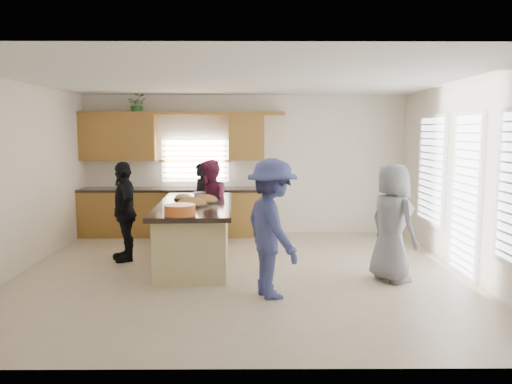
{
  "coord_description": "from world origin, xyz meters",
  "views": [
    {
      "loc": [
        0.17,
        -7.16,
        2.08
      ],
      "look_at": [
        0.22,
        0.43,
        1.15
      ],
      "focal_mm": 35.0,
      "sensor_mm": 36.0,
      "label": 1
    }
  ],
  "objects_px": {
    "island": "(195,234)",
    "woman_left_back": "(201,203)",
    "woman_left_front": "(124,211)",
    "woman_right_front": "(392,223)",
    "woman_right_back": "(272,228)",
    "woman_left_mid": "(210,205)",
    "salad_bowl": "(180,209)"
  },
  "relations": [
    {
      "from": "island",
      "to": "woman_left_back",
      "type": "xyz_separation_m",
      "value": [
        -0.05,
        1.49,
        0.29
      ]
    },
    {
      "from": "woman_left_front",
      "to": "woman_right_front",
      "type": "height_order",
      "value": "woman_right_front"
    },
    {
      "from": "woman_right_back",
      "to": "woman_right_front",
      "type": "height_order",
      "value": "woman_right_back"
    },
    {
      "from": "woman_left_mid",
      "to": "woman_right_back",
      "type": "bearing_deg",
      "value": 14.51
    },
    {
      "from": "woman_left_mid",
      "to": "woman_left_front",
      "type": "height_order",
      "value": "woman_left_front"
    },
    {
      "from": "salad_bowl",
      "to": "woman_left_mid",
      "type": "xyz_separation_m",
      "value": [
        0.23,
        2.01,
        -0.24
      ]
    },
    {
      "from": "woman_left_mid",
      "to": "woman_right_front",
      "type": "relative_size",
      "value": 0.97
    },
    {
      "from": "woman_left_back",
      "to": "woman_left_mid",
      "type": "distance_m",
      "value": 0.64
    },
    {
      "from": "woman_left_back",
      "to": "woman_left_mid",
      "type": "height_order",
      "value": "woman_left_mid"
    },
    {
      "from": "woman_left_front",
      "to": "woman_right_front",
      "type": "relative_size",
      "value": 0.98
    },
    {
      "from": "woman_left_mid",
      "to": "woman_left_front",
      "type": "bearing_deg",
      "value": -67.8
    },
    {
      "from": "island",
      "to": "woman_left_back",
      "type": "distance_m",
      "value": 1.52
    },
    {
      "from": "salad_bowl",
      "to": "woman_left_front",
      "type": "xyz_separation_m",
      "value": [
        -1.08,
        1.28,
        -0.23
      ]
    },
    {
      "from": "woman_left_back",
      "to": "woman_right_back",
      "type": "distance_m",
      "value": 3.37
    },
    {
      "from": "woman_left_back",
      "to": "salad_bowl",
      "type": "bearing_deg",
      "value": -22.43
    },
    {
      "from": "woman_left_back",
      "to": "woman_left_mid",
      "type": "xyz_separation_m",
      "value": [
        0.21,
        -0.6,
        0.05
      ]
    },
    {
      "from": "woman_right_back",
      "to": "woman_left_back",
      "type": "bearing_deg",
      "value": -1.35
    },
    {
      "from": "woman_left_back",
      "to": "woman_left_mid",
      "type": "relative_size",
      "value": 0.94
    },
    {
      "from": "salad_bowl",
      "to": "woman_right_back",
      "type": "bearing_deg",
      "value": -23.44
    },
    {
      "from": "island",
      "to": "woman_left_front",
      "type": "xyz_separation_m",
      "value": [
        -1.15,
        0.16,
        0.35
      ]
    },
    {
      "from": "woman_right_front",
      "to": "woman_right_back",
      "type": "bearing_deg",
      "value": 85.22
    },
    {
      "from": "woman_left_mid",
      "to": "woman_left_front",
      "type": "relative_size",
      "value": 0.99
    },
    {
      "from": "woman_left_front",
      "to": "woman_right_back",
      "type": "distance_m",
      "value": 2.93
    },
    {
      "from": "woman_left_back",
      "to": "island",
      "type": "bearing_deg",
      "value": -19.95
    },
    {
      "from": "salad_bowl",
      "to": "woman_left_front",
      "type": "height_order",
      "value": "woman_left_front"
    },
    {
      "from": "woman_left_mid",
      "to": "woman_right_back",
      "type": "xyz_separation_m",
      "value": [
        0.99,
        -2.54,
        0.08
      ]
    },
    {
      "from": "island",
      "to": "woman_left_mid",
      "type": "height_order",
      "value": "woman_left_mid"
    },
    {
      "from": "woman_right_back",
      "to": "woman_right_front",
      "type": "relative_size",
      "value": 1.07
    },
    {
      "from": "salad_bowl",
      "to": "woman_left_back",
      "type": "bearing_deg",
      "value": 89.56
    },
    {
      "from": "island",
      "to": "woman_left_mid",
      "type": "xyz_separation_m",
      "value": [
        0.16,
        0.88,
        0.34
      ]
    },
    {
      "from": "woman_left_back",
      "to": "woman_right_back",
      "type": "relative_size",
      "value": 0.86
    },
    {
      "from": "salad_bowl",
      "to": "woman_left_back",
      "type": "height_order",
      "value": "woman_left_back"
    }
  ]
}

